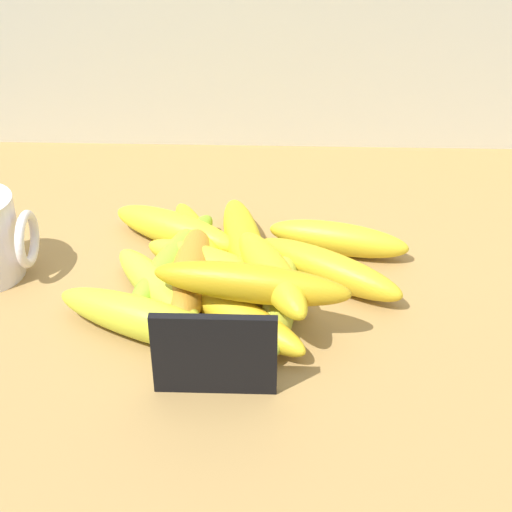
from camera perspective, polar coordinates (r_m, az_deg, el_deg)
counter_top at (r=82.78cm, az=3.32°, el=-4.47°), size 110.00×76.00×3.00cm
chalkboard_sign at (r=69.72cm, az=-3.02°, el=-7.31°), size 11.00×1.80×8.40cm
banana_0 at (r=83.33cm, az=-2.19°, el=-1.13°), size 19.70×13.64×4.06cm
banana_1 at (r=88.04cm, az=-0.87°, el=0.97°), size 7.45×18.79×4.02cm
banana_2 at (r=84.25cm, az=5.19°, el=-0.91°), size 16.89×12.95×3.85cm
banana_3 at (r=82.97cm, az=-4.72°, el=-1.30°), size 4.62×18.08×4.31cm
banana_4 at (r=81.31cm, az=-7.07°, el=-2.57°), size 12.82×15.83×3.64cm
banana_5 at (r=90.89cm, az=-5.81°, el=1.90°), size 16.50×11.33×3.96cm
banana_6 at (r=85.71cm, az=-5.96°, el=-0.37°), size 9.77×19.92×3.66cm
banana_7 at (r=77.08cm, az=-7.68°, el=-4.67°), size 20.56×11.85×4.21cm
banana_8 at (r=79.53cm, az=1.75°, el=-3.35°), size 4.90×17.12×3.35cm
banana_9 at (r=89.50cm, az=5.95°, el=1.25°), size 16.38×7.56×3.71cm
banana_10 at (r=88.48cm, az=-4.07°, el=0.80°), size 9.64×18.77×3.32cm
banana_11 at (r=77.34cm, az=-1.10°, el=-4.48°), size 14.61×13.04×3.55cm
banana_12 at (r=77.35cm, az=1.13°, el=-1.27°), size 9.42×15.36×3.80cm
banana_13 at (r=75.64cm, az=-0.36°, el=-1.98°), size 19.75×7.02×3.81cm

